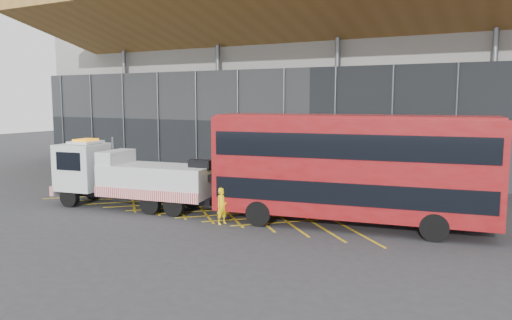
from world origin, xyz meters
The scene contains 6 objects.
ground_plane centered at (0.00, 0.00, 0.00)m, with size 120.00×120.00×0.00m, color #2D2D30.
road_markings centered at (1.60, 0.00, 0.01)m, with size 19.96×7.16×0.01m.
construction_building centered at (1.92, 18.40, 8.98)m, with size 55.00×23.97×18.00m.
recovery_truck centered at (-2.36, -2.79, 1.68)m, with size 10.51×3.78×3.64m.
bus_towed centered at (9.21, -0.98, 2.80)m, with size 12.67×4.93×5.04m.
worker centered at (3.93, -3.39, 0.85)m, with size 0.62×0.41×1.69m, color yellow.
Camera 1 is at (16.19, -22.34, 5.76)m, focal length 35.00 mm.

